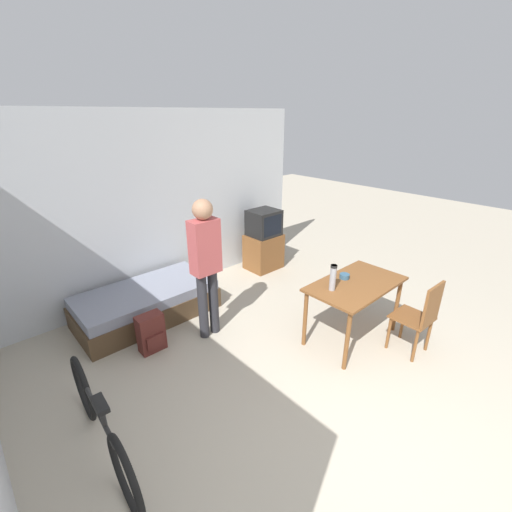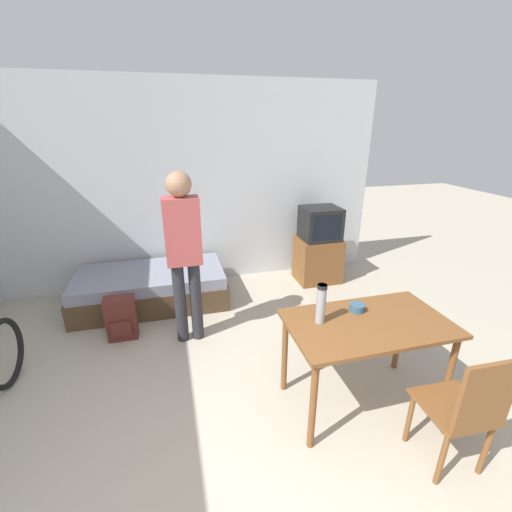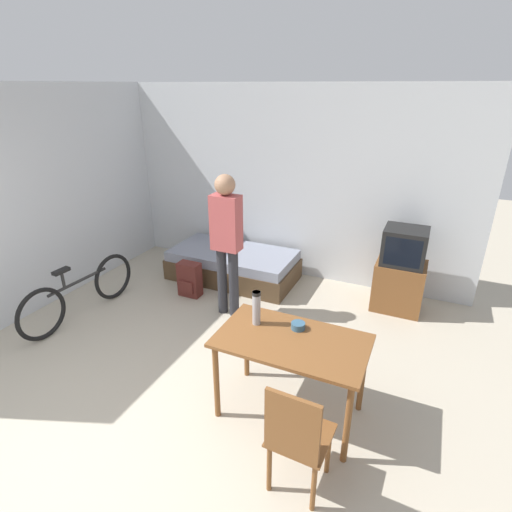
# 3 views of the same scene
# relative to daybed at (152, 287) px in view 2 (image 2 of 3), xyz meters

# --- Properties ---
(wall_back) EXTENTS (5.59, 0.06, 2.70)m
(wall_back) POSITION_rel_daybed_xyz_m (0.43, 0.58, 1.14)
(wall_back) COLOR silver
(wall_back) RESTS_ON ground_plane
(daybed) EXTENTS (1.84, 0.93, 0.44)m
(daybed) POSITION_rel_daybed_xyz_m (0.00, 0.00, 0.00)
(daybed) COLOR #4C3823
(daybed) RESTS_ON ground_plane
(tv) EXTENTS (0.60, 0.48, 1.08)m
(tv) POSITION_rel_daybed_xyz_m (2.31, 0.10, 0.30)
(tv) COLOR brown
(tv) RESTS_ON ground_plane
(dining_table) EXTENTS (1.23, 0.71, 0.77)m
(dining_table) POSITION_rel_daybed_xyz_m (1.68, -2.16, 0.45)
(dining_table) COLOR brown
(dining_table) RESTS_ON ground_plane
(wooden_chair) EXTENTS (0.42, 0.42, 0.93)m
(wooden_chair) POSITION_rel_daybed_xyz_m (1.97, -2.85, 0.30)
(wooden_chair) COLOR brown
(wooden_chair) RESTS_ON ground_plane
(person_standing) EXTENTS (0.34, 0.24, 1.76)m
(person_standing) POSITION_rel_daybed_xyz_m (0.41, -0.90, 0.82)
(person_standing) COLOR #28282D
(person_standing) RESTS_ON ground_plane
(thermos_flask) EXTENTS (0.07, 0.07, 0.31)m
(thermos_flask) POSITION_rel_daybed_xyz_m (1.32, -2.07, 0.72)
(thermos_flask) COLOR #99999E
(thermos_flask) RESTS_ON dining_table
(mate_bowl) EXTENTS (0.12, 0.12, 0.06)m
(mate_bowl) POSITION_rel_daybed_xyz_m (1.67, -2.00, 0.58)
(mate_bowl) COLOR #335670
(mate_bowl) RESTS_ON dining_table
(backpack) EXTENTS (0.30, 0.20, 0.48)m
(backpack) POSITION_rel_daybed_xyz_m (-0.29, -0.71, 0.02)
(backpack) COLOR #56231E
(backpack) RESTS_ON ground_plane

